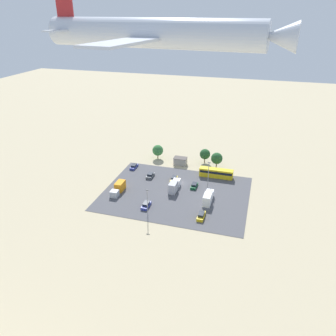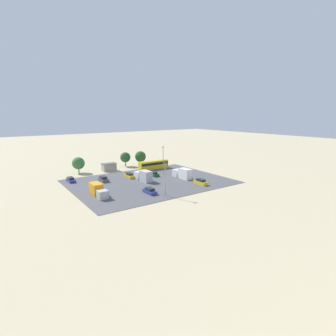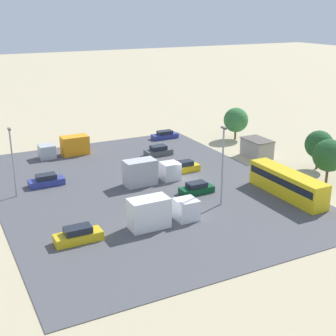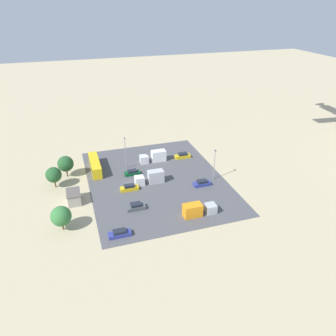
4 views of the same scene
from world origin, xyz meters
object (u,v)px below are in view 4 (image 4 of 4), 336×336
at_px(bus, 95,165).
at_px(parked_car_4, 136,207).
at_px(shed_building, 74,197).
at_px(parked_truck_0, 151,178).
at_px(parked_truck_1, 198,210).
at_px(parked_car_5, 132,173).
at_px(parked_car_1, 183,156).
at_px(parked_car_2, 120,234).
at_px(parked_car_0, 129,188).
at_px(parked_truck_2, 154,157).
at_px(parked_car_3, 202,183).

bearing_deg(bus, parked_car_4, -73.36).
relative_size(shed_building, bus, 0.42).
bearing_deg(parked_truck_0, parked_truck_1, -160.03).
xyz_separation_m(parked_car_5, parked_truck_1, (23.16, 10.09, 0.77)).
bearing_deg(parked_truck_1, parked_car_1, 166.41).
bearing_deg(bus, parked_car_2, -87.52).
bearing_deg(parked_car_0, bus, 27.12).
distance_m(shed_building, parked_truck_2, 28.82).
bearing_deg(parked_car_3, parked_car_4, 105.53).
distance_m(parked_truck_0, parked_truck_2, 12.85).
distance_m(parked_car_5, parked_truck_1, 25.28).
height_order(shed_building, parked_truck_2, parked_truck_2).
bearing_deg(parked_car_2, bus, -177.52).
bearing_deg(parked_car_4, parked_truck_0, 148.06).
height_order(parked_car_1, parked_truck_1, parked_truck_1).
bearing_deg(parked_car_3, parked_car_0, 79.36).
bearing_deg(parked_car_3, parked_truck_2, 24.70).
bearing_deg(parked_car_0, parked_truck_2, -37.35).
xyz_separation_m(parked_car_2, parked_truck_0, (-19.08, 12.02, 0.95)).
bearing_deg(bus, parked_truck_0, -41.61).
relative_size(parked_car_4, parked_truck_0, 0.56).
xyz_separation_m(bus, parked_car_3, (17.23, 25.72, -1.07)).
xyz_separation_m(parked_car_4, parked_truck_0, (-10.64, 6.64, 0.90)).
bearing_deg(parked_car_5, parked_car_4, 170.51).
relative_size(parked_car_0, parked_car_4, 1.08).
xyz_separation_m(shed_building, parked_car_4, (7.55, 13.53, -0.70)).
distance_m(shed_building, parked_car_2, 17.96).
xyz_separation_m(bus, parked_car_2, (30.95, 1.34, -1.11)).
distance_m(parked_car_0, parked_car_4, 8.79).
relative_size(bus, parked_car_4, 2.75).
distance_m(parked_car_0, parked_car_3, 19.02).
distance_m(parked_car_0, parked_truck_2, 17.58).
bearing_deg(shed_building, parked_truck_1, 61.96).
xyz_separation_m(parked_car_4, parked_car_5, (-16.64, 2.78, -0.05)).
bearing_deg(parked_truck_2, bus, 90.77).
bearing_deg(parked_car_3, parked_car_2, 119.37).
bearing_deg(parked_truck_2, parked_car_4, 154.28).
bearing_deg(shed_building, parked_car_0, 95.12).
relative_size(parked_car_1, parked_truck_1, 0.62).
height_order(parked_car_2, parked_truck_0, parked_truck_0).
bearing_deg(parked_car_2, shed_building, -152.99).
height_order(parked_car_4, parked_truck_1, parked_truck_1).
bearing_deg(parked_truck_2, parked_car_1, -92.07).
distance_m(parked_car_4, parked_truck_0, 12.57).
height_order(parked_truck_1, parked_truck_2, parked_truck_2).
height_order(shed_building, parked_truck_1, parked_truck_1).
xyz_separation_m(parked_car_1, parked_truck_1, (28.94, -7.00, 0.69)).
relative_size(parked_car_3, parked_car_5, 1.05).
xyz_separation_m(parked_car_2, parked_truck_1, (-1.92, 18.26, 0.77)).
height_order(parked_car_4, parked_truck_0, parked_truck_0).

